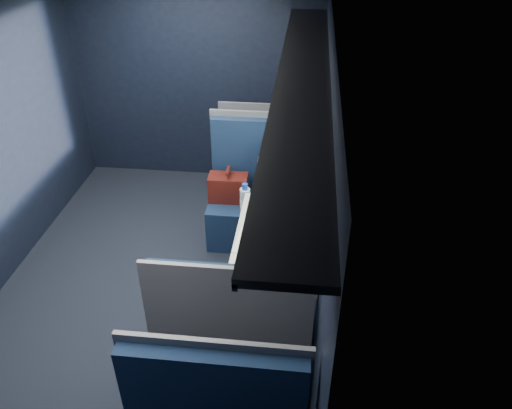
# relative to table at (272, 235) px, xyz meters

# --- Properties ---
(ground) EXTENTS (2.80, 4.20, 0.01)m
(ground) POSITION_rel_table_xyz_m (-1.03, 0.00, -0.67)
(ground) COLOR black
(room_shell) EXTENTS (3.00, 4.40, 2.40)m
(room_shell) POSITION_rel_table_xyz_m (-1.01, 0.00, 0.81)
(room_shell) COLOR black
(room_shell) RESTS_ON ground
(table) EXTENTS (0.62, 1.00, 0.74)m
(table) POSITION_rel_table_xyz_m (0.00, 0.00, 0.00)
(table) COLOR #54565E
(table) RESTS_ON ground
(seat_bay_near) EXTENTS (1.04, 0.62, 1.26)m
(seat_bay_near) POSITION_rel_table_xyz_m (-0.20, 0.87, -0.24)
(seat_bay_near) COLOR black
(seat_bay_near) RESTS_ON ground
(seat_bay_far) EXTENTS (1.04, 0.62, 1.26)m
(seat_bay_far) POSITION_rel_table_xyz_m (-0.18, -0.87, -0.25)
(seat_bay_far) COLOR black
(seat_bay_far) RESTS_ON ground
(seat_row_front) EXTENTS (1.04, 0.51, 1.16)m
(seat_row_front) POSITION_rel_table_xyz_m (-0.18, 1.80, -0.25)
(seat_row_front) COLOR black
(seat_row_front) RESTS_ON ground
(man) EXTENTS (0.53, 0.56, 1.32)m
(man) POSITION_rel_table_xyz_m (0.07, 0.70, 0.06)
(man) COLOR black
(man) RESTS_ON ground
(woman) EXTENTS (0.53, 0.56, 1.32)m
(woman) POSITION_rel_table_xyz_m (0.07, -0.71, 0.06)
(woman) COLOR black
(woman) RESTS_ON ground
(papers) EXTENTS (0.53, 0.72, 0.01)m
(papers) POSITION_rel_table_xyz_m (-0.01, -0.04, 0.08)
(papers) COLOR white
(papers) RESTS_ON table
(laptop) EXTENTS (0.32, 0.37, 0.24)m
(laptop) POSITION_rel_table_xyz_m (0.24, 0.07, 0.14)
(laptop) COLOR silver
(laptop) RESTS_ON table
(bottle_small) EXTENTS (0.07, 0.07, 0.25)m
(bottle_small) POSITION_rel_table_xyz_m (0.18, 0.40, 0.19)
(bottle_small) COLOR silver
(bottle_small) RESTS_ON table
(cup) EXTENTS (0.07, 0.07, 0.08)m
(cup) POSITION_rel_table_xyz_m (0.19, 0.42, 0.12)
(cup) COLOR white
(cup) RESTS_ON table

